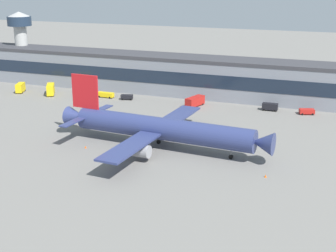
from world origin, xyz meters
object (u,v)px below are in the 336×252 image
Objects in this scene: catering_truck at (51,89)px; pushback_tractor at (307,111)px; follow_me_car at (127,97)px; traffic_cone_0 at (86,147)px; belt_loader at (106,95)px; traffic_cone_1 at (266,176)px; airliner at (160,128)px; crew_van at (270,106)px; stair_truck at (20,87)px; control_tower at (21,37)px; fuel_truck at (195,101)px.

catering_truck is 94.77m from pushback_tractor.
traffic_cone_0 is at bearing -76.70° from follow_me_car.
belt_loader is 9.37× the size of traffic_cone_1.
airliner is at bearing 21.84° from traffic_cone_0.
crew_van is (60.79, 3.61, 0.31)m from belt_loader.
airliner is at bearing -125.45° from pushback_tractor.
pushback_tractor is 75.19m from traffic_cone_0.
belt_loader is 55.26m from traffic_cone_0.
crew_van is 67.75m from traffic_cone_0.
airliner is 9.23× the size of stair_truck.
catering_truck reaches higher than belt_loader.
follow_me_car reaches higher than traffic_cone_0.
airliner is 11.10× the size of pushback_tractor.
belt_loader is 72.83m from pushback_tractor.
traffic_cone_1 is at bearing -2.80° from traffic_cone_0.
belt_loader is 0.86× the size of catering_truck.
catering_truck is (29.16, -22.67, -16.00)m from control_tower.
catering_truck is 82.86m from crew_van.
fuel_truck is at bearing 122.54° from traffic_cone_1.
stair_truck reaches higher than traffic_cone_1.
catering_truck is at bearing -172.82° from follow_me_car.
catering_truck reaches higher than crew_van.
pushback_tractor is at bearing 86.26° from traffic_cone_1.
crew_van reaches higher than traffic_cone_0.
follow_me_car is 52.48m from traffic_cone_0.
belt_loader is at bearing 179.54° from fuel_truck.
traffic_cone_0 is at bearing 177.20° from traffic_cone_1.
control_tower reaches higher than catering_truck.
airliner is at bearing -84.58° from fuel_truck.
fuel_truck is at bearing 74.42° from traffic_cone_0.
stair_truck is at bearing -176.57° from fuel_truck.
airliner reaches higher than traffic_cone_0.
traffic_cone_0 is (-51.85, -54.45, -0.73)m from pushback_tractor.
fuel_truck is (35.09, -0.28, 0.73)m from belt_loader.
pushback_tractor is at bearing 4.38° from catering_truck.
stair_truck reaches higher than crew_van.
control_tower is 113.95m from crew_van.
fuel_truck reaches higher than traffic_cone_1.
stair_truck is 73.06m from traffic_cone_0.
traffic_cone_1 is (119.93, -72.24, -17.95)m from control_tower.
traffic_cone_0 is at bearing -39.69° from stair_truck.
control_tower is 42.27× the size of traffic_cone_1.
stair_truck is (-35.31, -4.49, 0.83)m from belt_loader.
belt_loader is at bearing 142.23° from traffic_cone_1.
fuel_truck is at bearing -12.48° from control_tower.
fuel_truck reaches higher than pushback_tractor.
airliner is 52.24m from crew_van.
pushback_tractor is at bearing 46.40° from traffic_cone_0.
crew_van is 8.18× the size of traffic_cone_0.
follow_me_car is at bearing -176.97° from pushback_tractor.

